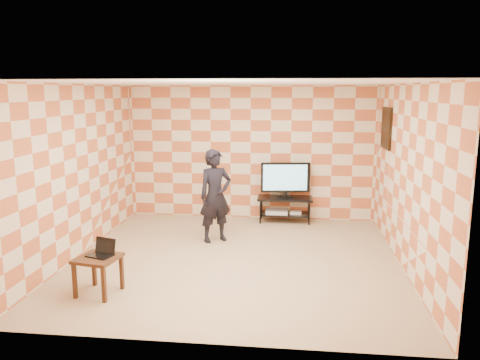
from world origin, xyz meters
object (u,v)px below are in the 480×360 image
tv (285,178)px  person (215,196)px  tv_stand (285,204)px  side_table (98,263)px

tv → person: bearing=-131.0°
tv_stand → person: size_ratio=0.67×
person → side_table: bearing=-149.7°
tv_stand → person: 1.85m
tv → tv_stand: bearing=82.5°
side_table → person: size_ratio=0.36×
tv_stand → side_table: (-2.33, -3.68, 0.04)m
tv_stand → tv: (-0.00, -0.00, 0.52)m
tv_stand → person: (-1.18, -1.36, 0.44)m
tv → person: person is taller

